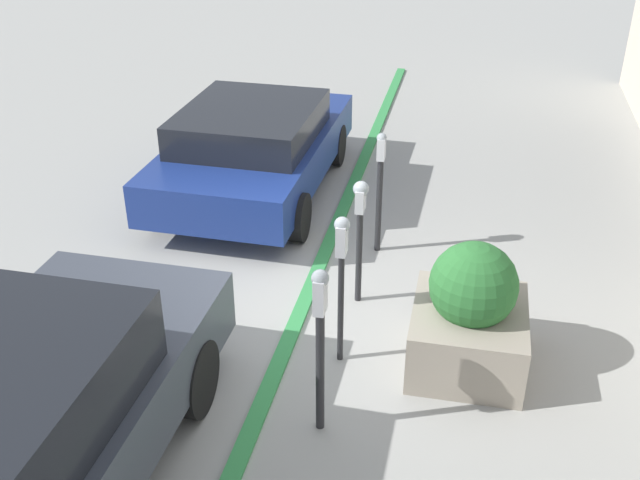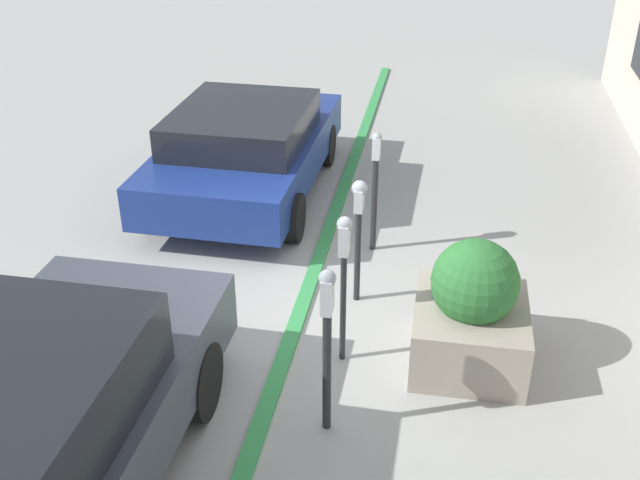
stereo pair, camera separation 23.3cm
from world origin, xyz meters
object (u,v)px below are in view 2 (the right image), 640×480
Objects in this scene: parking_meter_second at (344,260)px; parking_meter_fourth at (375,179)px; parked_car_middle at (246,148)px; parking_meter_nearest at (327,329)px; parking_meter_middle at (359,217)px; planter_box at (471,313)px; parked_car_front at (13,452)px.

parking_meter_fourth is (2.23, -0.05, -0.17)m from parking_meter_second.
parking_meter_second is 4.00m from parked_car_middle.
parking_meter_second is 2.24m from parking_meter_fourth.
parking_meter_middle is at bearing 0.28° from parking_meter_nearest.
parking_meter_nearest is at bearing 134.48° from planter_box.
parked_car_middle is (5.96, -0.06, -0.10)m from parked_car_front.
parking_meter_nearest is 3.21m from parking_meter_fourth.
parking_meter_nearest reaches higher than parking_meter_second.
parking_meter_fourth is at bearing 29.82° from planter_box.
parked_car_front is at bearing 130.14° from planter_box.
parking_meter_second is 1.36m from planter_box.
parking_meter_middle is 4.05m from parked_car_front.
parked_car_middle is (3.50, 1.89, -0.42)m from parking_meter_second.
parked_car_middle is at bearing 28.41° from parking_meter_second.
parking_meter_second is (0.98, 0.01, 0.08)m from parking_meter_nearest.
parked_car_front is at bearing 151.11° from parking_meter_middle.
parked_car_middle is at bearing 37.96° from parking_meter_middle.
parking_meter_fourth reaches higher than planter_box.
parked_car_middle is (3.29, 3.10, 0.16)m from planter_box.
parked_car_front is (-4.70, 2.00, -0.14)m from parking_meter_fourth.
parked_car_front is at bearing -179.16° from parked_car_middle.
parking_meter_middle is at bearing -140.60° from parked_car_middle.
parking_meter_nearest is at bearing -179.72° from parking_meter_middle.
parking_meter_second reaches higher than planter_box.
parking_meter_second reaches higher than parked_car_front.
parked_car_middle reaches higher than planter_box.
parking_meter_nearest is 1.04× the size of parking_meter_fourth.
parking_meter_nearest is at bearing -155.54° from parked_car_middle.
parked_car_middle is (1.26, 1.94, -0.25)m from parking_meter_fourth.
planter_box is (0.20, -1.21, -0.58)m from parking_meter_second.
parking_meter_second is at bearing -37.57° from parked_car_front.
parked_car_front is 1.13× the size of parked_car_middle.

